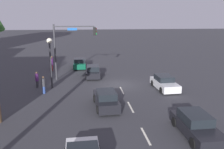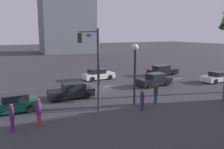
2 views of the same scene
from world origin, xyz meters
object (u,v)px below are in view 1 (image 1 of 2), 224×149
at_px(pedestrian_0, 44,84).
at_px(pedestrian_1, 52,62).
at_px(car_5, 196,126).
at_px(traffic_signal, 69,43).
at_px(car_4, 106,99).
at_px(pedestrian_2, 37,79).
at_px(car_1, 79,63).
at_px(car_2, 164,83).
at_px(streetlamp, 50,53).
at_px(car_3, 93,72).
at_px(pedestrian_3, 52,64).

distance_m(pedestrian_0, pedestrian_1, 11.89).
distance_m(car_5, traffic_signal, 17.77).
distance_m(car_4, pedestrian_2, 9.39).
xyz_separation_m(car_4, traffic_signal, (9.52, 3.46, 3.75)).
xyz_separation_m(car_1, pedestrian_1, (0.36, 3.96, 0.30)).
height_order(pedestrian_0, pedestrian_1, pedestrian_1).
relative_size(car_2, car_5, 0.94).
bearing_deg(streetlamp, car_1, -16.09).
distance_m(traffic_signal, pedestrian_1, 8.08).
distance_m(car_3, streetlamp, 6.91).
bearing_deg(traffic_signal, car_4, -160.02).
bearing_deg(car_1, traffic_signal, 170.68).
relative_size(car_5, pedestrian_0, 2.64).
height_order(car_2, car_5, car_5).
xyz_separation_m(traffic_signal, pedestrian_1, (6.69, 2.92, -3.46)).
bearing_deg(car_4, pedestrian_2, 46.19).
height_order(car_3, car_5, car_3).
bearing_deg(pedestrian_2, car_3, -57.23).
relative_size(pedestrian_2, pedestrian_3, 0.90).
bearing_deg(pedestrian_0, car_4, -127.04).
bearing_deg(car_3, car_4, -176.33).
height_order(car_5, streetlamp, streetlamp).
xyz_separation_m(car_1, car_5, (-21.36, -7.68, -0.00)).
height_order(traffic_signal, pedestrian_1, traffic_signal).
height_order(car_3, pedestrian_1, pedestrian_1).
height_order(car_4, pedestrian_1, pedestrian_1).
xyz_separation_m(car_1, car_3, (-5.43, -1.75, 0.00)).
bearing_deg(pedestrian_1, car_2, -132.45).
relative_size(car_1, streetlamp, 0.77).
distance_m(car_1, car_3, 5.70).
distance_m(car_4, streetlamp, 8.68).
relative_size(car_1, car_4, 0.93).
relative_size(car_5, traffic_signal, 0.71).
relative_size(car_1, car_3, 0.94).
bearing_deg(pedestrian_2, pedestrian_3, -3.81).
bearing_deg(car_4, pedestrian_3, 23.21).
bearing_deg(streetlamp, pedestrian_2, 80.26).
xyz_separation_m(traffic_signal, pedestrian_2, (-3.02, 3.31, -3.52)).
height_order(car_5, pedestrian_2, pedestrian_2).
distance_m(streetlamp, pedestrian_0, 3.46).
bearing_deg(pedestrian_2, car_4, -133.81).
xyz_separation_m(car_1, streetlamp, (-9.63, 2.78, 3.10)).
height_order(pedestrian_1, pedestrian_3, pedestrian_3).
xyz_separation_m(car_2, pedestrian_3, (10.16, 12.79, 0.36)).
bearing_deg(pedestrian_2, traffic_signal, -47.59).
relative_size(car_2, pedestrian_2, 2.52).
xyz_separation_m(car_2, pedestrian_0, (-0.04, 12.31, 0.27)).
bearing_deg(car_4, car_2, -56.25).
distance_m(pedestrian_1, pedestrian_2, 9.73).
relative_size(streetlamp, pedestrian_3, 2.77).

